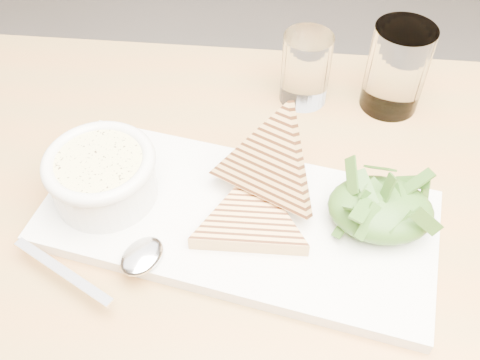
# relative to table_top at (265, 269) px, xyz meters

# --- Properties ---
(table_top) EXTENTS (1.16, 0.79, 0.04)m
(table_top) POSITION_rel_table_top_xyz_m (0.00, 0.00, 0.00)
(table_top) COLOR #A87039
(table_top) RESTS_ON ground
(table_leg_bl) EXTENTS (0.06, 0.06, 0.68)m
(table_leg_bl) POSITION_rel_table_top_xyz_m (-0.51, 0.33, -0.36)
(table_leg_bl) COLOR #A87039
(table_leg_bl) RESTS_ON ground
(platter) EXTENTS (0.45, 0.25, 0.02)m
(platter) POSITION_rel_table_top_xyz_m (-0.04, 0.04, 0.03)
(platter) COLOR white
(platter) RESTS_ON table_top
(soup_bowl) EXTENTS (0.11, 0.11, 0.04)m
(soup_bowl) POSITION_rel_table_top_xyz_m (-0.18, 0.05, 0.06)
(soup_bowl) COLOR white
(soup_bowl) RESTS_ON platter
(soup) EXTENTS (0.10, 0.10, 0.01)m
(soup) POSITION_rel_table_top_xyz_m (-0.18, 0.05, 0.09)
(soup) COLOR #EDDF8E
(soup) RESTS_ON soup_bowl
(bowl_rim) EXTENTS (0.12, 0.12, 0.01)m
(bowl_rim) POSITION_rel_table_top_xyz_m (-0.18, 0.05, 0.09)
(bowl_rim) COLOR white
(bowl_rim) RESTS_ON soup_bowl
(sandwich_flat) EXTENTS (0.15, 0.15, 0.02)m
(sandwich_flat) POSITION_rel_table_top_xyz_m (-0.02, 0.03, 0.05)
(sandwich_flat) COLOR tan
(sandwich_flat) RESTS_ON platter
(sandwich_lean) EXTENTS (0.19, 0.19, 0.16)m
(sandwich_lean) POSITION_rel_table_top_xyz_m (-0.01, 0.08, 0.08)
(sandwich_lean) COLOR tan
(sandwich_lean) RESTS_ON sandwich_flat
(salad_base) EXTENTS (0.11, 0.09, 0.04)m
(salad_base) POSITION_rel_table_top_xyz_m (0.11, 0.05, 0.06)
(salad_base) COLOR #214216
(salad_base) RESTS_ON platter
(arugula_pile) EXTENTS (0.11, 0.10, 0.05)m
(arugula_pile) POSITION_rel_table_top_xyz_m (0.11, 0.05, 0.06)
(arugula_pile) COLOR #3C641E
(arugula_pile) RESTS_ON platter
(spoon_bowl) EXTENTS (0.06, 0.06, 0.01)m
(spoon_bowl) POSITION_rel_table_top_xyz_m (-0.12, -0.03, 0.04)
(spoon_bowl) COLOR silver
(spoon_bowl) RESTS_ON platter
(spoon_handle) EXTENTS (0.12, 0.07, 0.00)m
(spoon_handle) POSITION_rel_table_top_xyz_m (-0.20, -0.05, 0.04)
(spoon_handle) COLOR silver
(spoon_handle) RESTS_ON platter
(glass_near) EXTENTS (0.06, 0.06, 0.10)m
(glass_near) POSITION_rel_table_top_xyz_m (0.02, 0.27, 0.07)
(glass_near) COLOR white
(glass_near) RESTS_ON table_top
(glass_far) EXTENTS (0.08, 0.08, 0.12)m
(glass_far) POSITION_rel_table_top_xyz_m (0.14, 0.27, 0.08)
(glass_far) COLOR white
(glass_far) RESTS_ON table_top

